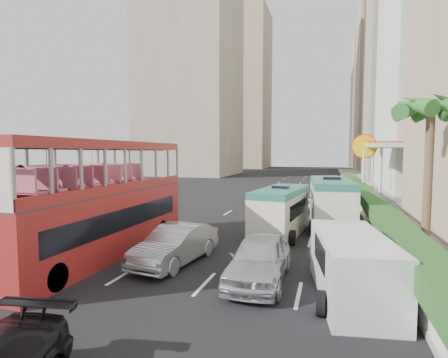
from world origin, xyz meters
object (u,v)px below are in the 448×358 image
at_px(minibus_far, 331,204).
at_px(palm_tree, 428,180).
at_px(panel_van_far, 331,190).
at_px(double_decker_bus, 101,198).
at_px(van_asset, 299,210).
at_px(car_silver_lane_b, 259,281).
at_px(shell_station, 399,172).
at_px(car_silver_lane_a, 176,263).
at_px(minibus_near, 280,212).
at_px(panel_van_near, 352,266).

height_order(minibus_far, palm_tree, palm_tree).
bearing_deg(panel_van_far, double_decker_bus, -124.81).
height_order(double_decker_bus, van_asset, double_decker_bus).
xyz_separation_m(car_silver_lane_b, shell_station, (8.65, 24.14, 2.75)).
bearing_deg(palm_tree, car_silver_lane_a, -157.78).
relative_size(double_decker_bus, van_asset, 2.20).
height_order(double_decker_bus, car_silver_lane_b, double_decker_bus).
bearing_deg(minibus_far, minibus_near, -139.79).
bearing_deg(minibus_near, palm_tree, -9.93).
bearing_deg(car_silver_lane_a, shell_station, 69.69).
bearing_deg(minibus_far, van_asset, 106.21).
bearing_deg(car_silver_lane_b, panel_van_far, 82.95).
height_order(car_silver_lane_a, shell_station, shell_station).
xyz_separation_m(car_silver_lane_b, minibus_near, (-0.22, 7.20, 1.30)).
height_order(van_asset, panel_van_far, panel_van_far).
relative_size(van_asset, minibus_far, 0.75).
xyz_separation_m(car_silver_lane_a, palm_tree, (10.13, 4.14, 3.38)).
bearing_deg(minibus_near, panel_van_far, 86.67).
bearing_deg(van_asset, panel_van_far, 65.03).
xyz_separation_m(car_silver_lane_a, panel_van_near, (6.73, -1.54, 0.99)).
height_order(double_decker_bus, minibus_far, double_decker_bus).
bearing_deg(panel_van_near, panel_van_far, 82.55).
distance_m(car_silver_lane_b, minibus_near, 7.32).
height_order(car_silver_lane_a, palm_tree, palm_tree).
xyz_separation_m(van_asset, panel_van_far, (2.44, 5.54, 1.12)).
bearing_deg(double_decker_bus, minibus_far, 41.60).
height_order(car_silver_lane_b, panel_van_far, panel_van_far).
bearing_deg(palm_tree, panel_van_near, -120.94).
bearing_deg(double_decker_bus, car_silver_lane_a, -2.16).
bearing_deg(panel_van_near, car_silver_lane_a, 158.28).
bearing_deg(car_silver_lane_a, minibus_far, 62.98).
bearing_deg(panel_van_near, palm_tree, 50.19).
bearing_deg(van_asset, car_silver_lane_a, -104.99).
bearing_deg(shell_station, car_silver_lane_b, -109.71).
xyz_separation_m(van_asset, panel_van_near, (2.99, -16.75, 0.99)).
xyz_separation_m(double_decker_bus, panel_van_far, (9.85, 20.62, -1.41)).
bearing_deg(panel_van_near, double_decker_bus, 161.99).
relative_size(car_silver_lane_a, shell_station, 0.59).
bearing_deg(minibus_far, car_silver_lane_b, -108.56).
distance_m(double_decker_bus, shell_station, 28.02).
xyz_separation_m(panel_van_far, shell_station, (6.15, 2.38, 1.63)).
relative_size(double_decker_bus, car_silver_lane_a, 2.33).
distance_m(van_asset, shell_station, 12.00).
height_order(van_asset, minibus_near, minibus_near).
xyz_separation_m(car_silver_lane_a, minibus_near, (3.46, 6.20, 1.30)).
distance_m(car_silver_lane_b, minibus_far, 10.27).
bearing_deg(double_decker_bus, van_asset, 63.84).
distance_m(double_decker_bus, panel_van_near, 10.64).
bearing_deg(shell_station, minibus_near, -117.63).
bearing_deg(car_silver_lane_b, palm_tree, 38.06).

